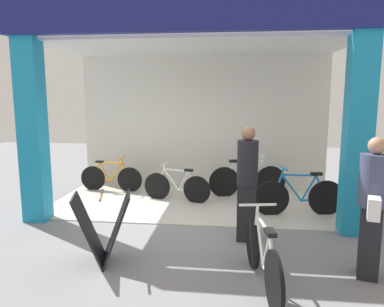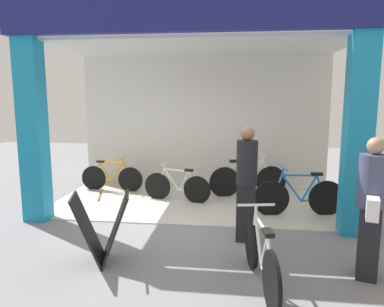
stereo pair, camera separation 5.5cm
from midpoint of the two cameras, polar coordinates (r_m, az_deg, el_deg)
name	(u,v)px [view 2 (the right image)]	position (r m, az deg, el deg)	size (l,w,h in m)	color
ground_plane	(187,226)	(6.56, -0.57, -10.98)	(19.64, 19.64, 0.00)	gray
shop_facade	(197,100)	(7.65, 0.97, 8.15)	(6.02, 3.16, 3.94)	beige
bicycle_inside_0	(177,186)	(7.86, -2.08, -5.05)	(1.45, 0.44, 0.81)	black
bicycle_inside_1	(299,196)	(7.24, 16.26, -6.31)	(1.68, 0.46, 0.93)	black
bicycle_inside_2	(112,177)	(8.87, -11.98, -3.59)	(1.47, 0.40, 0.81)	black
bicycle_inside_3	(248,180)	(8.31, 8.68, -4.01)	(1.68, 0.51, 0.94)	black
bicycle_parked_0	(261,257)	(4.61, 10.77, -15.31)	(0.46, 1.67, 0.93)	black
sandwich_board_sign	(102,229)	(5.22, -13.32, -11.08)	(0.86, 0.73, 0.97)	black
pedestrian_0	(371,207)	(5.05, 25.94, -7.30)	(0.43, 0.63, 1.76)	black
pedestrian_2	(246,183)	(5.76, 8.58, -4.45)	(0.33, 0.33, 1.78)	black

